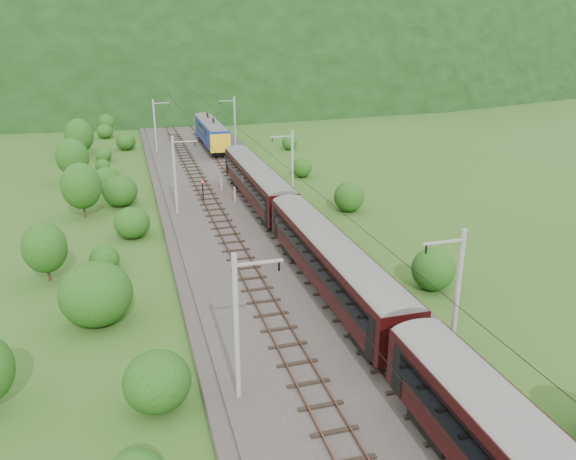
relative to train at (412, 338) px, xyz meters
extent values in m
plane|color=#32531A|center=(-2.40, 2.06, -3.52)|extent=(600.00, 600.00, 0.00)
cube|color=#38332D|center=(-2.40, 12.06, -3.37)|extent=(14.00, 220.00, 0.30)
cube|color=brown|center=(-5.52, 12.06, -3.03)|extent=(0.08, 220.00, 0.15)
cube|color=brown|center=(-4.08, 12.06, -3.03)|extent=(0.08, 220.00, 0.15)
cube|color=black|center=(-4.80, 12.06, -3.16)|extent=(2.40, 220.00, 0.12)
cube|color=brown|center=(-0.72, 12.06, -3.03)|extent=(0.08, 220.00, 0.15)
cube|color=brown|center=(0.72, 12.06, -3.03)|extent=(0.08, 220.00, 0.15)
cube|color=black|center=(0.00, 12.06, -3.16)|extent=(2.40, 220.00, 0.12)
cylinder|color=gray|center=(-8.60, 2.06, 0.78)|extent=(0.28, 0.28, 8.00)
cube|color=gray|center=(-7.40, 2.06, 4.18)|extent=(2.40, 0.12, 0.12)
cylinder|color=black|center=(-6.40, 2.06, 3.88)|extent=(0.10, 0.10, 0.50)
cylinder|color=gray|center=(-8.60, 34.06, 0.78)|extent=(0.28, 0.28, 8.00)
cube|color=gray|center=(-7.40, 34.06, 4.18)|extent=(2.40, 0.12, 0.12)
cylinder|color=black|center=(-6.40, 34.06, 3.88)|extent=(0.10, 0.10, 0.50)
cylinder|color=gray|center=(-8.60, 66.06, 0.78)|extent=(0.28, 0.28, 8.00)
cube|color=gray|center=(-7.40, 66.06, 4.18)|extent=(2.40, 0.12, 0.12)
cylinder|color=black|center=(-6.40, 66.06, 3.88)|extent=(0.10, 0.10, 0.50)
cylinder|color=gray|center=(-8.60, 98.06, 0.78)|extent=(0.28, 0.28, 8.00)
cube|color=gray|center=(-7.40, 98.06, 4.18)|extent=(2.40, 0.12, 0.12)
cylinder|color=black|center=(-6.40, 98.06, 3.88)|extent=(0.10, 0.10, 0.50)
cylinder|color=gray|center=(-8.60, 130.06, 0.78)|extent=(0.28, 0.28, 8.00)
cube|color=gray|center=(-7.40, 130.06, 4.18)|extent=(2.40, 0.12, 0.12)
cylinder|color=black|center=(-6.40, 130.06, 3.88)|extent=(0.10, 0.10, 0.50)
cylinder|color=gray|center=(3.80, 2.06, 0.78)|extent=(0.28, 0.28, 8.00)
cube|color=gray|center=(2.60, 2.06, 4.18)|extent=(2.40, 0.12, 0.12)
cylinder|color=black|center=(1.60, 2.06, 3.88)|extent=(0.10, 0.10, 0.50)
cylinder|color=gray|center=(3.80, 34.06, 0.78)|extent=(0.28, 0.28, 8.00)
cube|color=gray|center=(2.60, 34.06, 4.18)|extent=(2.40, 0.12, 0.12)
cylinder|color=black|center=(1.60, 34.06, 3.88)|extent=(0.10, 0.10, 0.50)
cylinder|color=gray|center=(3.80, 66.06, 0.78)|extent=(0.28, 0.28, 8.00)
cube|color=gray|center=(2.60, 66.06, 4.18)|extent=(2.40, 0.12, 0.12)
cylinder|color=black|center=(1.60, 66.06, 3.88)|extent=(0.10, 0.10, 0.50)
cylinder|color=gray|center=(3.80, 98.06, 0.78)|extent=(0.28, 0.28, 8.00)
cube|color=gray|center=(2.60, 98.06, 4.18)|extent=(2.40, 0.12, 0.12)
cylinder|color=black|center=(1.60, 98.06, 3.88)|extent=(0.10, 0.10, 0.50)
cylinder|color=gray|center=(3.80, 130.06, 0.78)|extent=(0.28, 0.28, 8.00)
cube|color=gray|center=(2.60, 130.06, 4.18)|extent=(2.40, 0.12, 0.12)
cylinder|color=black|center=(1.60, 130.06, 3.88)|extent=(0.10, 0.10, 0.50)
cylinder|color=black|center=(-4.80, 12.06, 3.58)|extent=(0.03, 198.00, 0.03)
cylinder|color=black|center=(0.00, 12.06, 3.58)|extent=(0.03, 198.00, 0.03)
ellipsoid|color=black|center=(-2.40, 262.06, -3.52)|extent=(504.00, 360.00, 244.00)
cube|color=black|center=(0.00, -3.57, -2.51)|extent=(2.19, 3.18, 0.89)
cube|color=black|center=(0.00, 11.68, -0.57)|extent=(2.88, 21.87, 2.98)
cylinder|color=slate|center=(0.00, 11.68, 0.78)|extent=(2.88, 21.76, 2.88)
cube|color=black|center=(-1.46, 11.68, -0.21)|extent=(0.05, 19.25, 1.14)
cube|color=black|center=(1.46, 11.68, -0.21)|extent=(0.05, 19.25, 1.14)
cube|color=black|center=(0.00, 4.03, -2.51)|extent=(2.19, 3.18, 0.89)
cube|color=black|center=(0.00, 19.34, -2.51)|extent=(2.19, 3.18, 0.89)
cube|color=black|center=(0.00, 34.60, -0.57)|extent=(2.88, 21.87, 2.98)
cylinder|color=slate|center=(0.00, 34.60, 0.78)|extent=(2.88, 21.76, 2.88)
cube|color=black|center=(-1.46, 34.60, -0.21)|extent=(0.05, 19.25, 1.14)
cube|color=black|center=(1.46, 34.60, -0.21)|extent=(0.05, 19.25, 1.14)
cube|color=black|center=(0.00, 26.94, -2.51)|extent=(2.19, 3.18, 0.89)
cube|color=black|center=(0.00, 42.25, -2.51)|extent=(2.19, 3.18, 0.89)
cube|color=#132897|center=(0.00, 66.46, -0.57)|extent=(2.88, 17.90, 2.98)
cylinder|color=slate|center=(0.00, 66.46, 0.78)|extent=(2.88, 17.81, 2.88)
cube|color=black|center=(-1.46, 66.46, -0.21)|extent=(0.05, 15.75, 1.14)
cube|color=black|center=(1.46, 66.46, -0.21)|extent=(0.05, 15.75, 1.14)
cube|color=black|center=(0.00, 60.19, -2.51)|extent=(2.19, 3.18, 0.89)
cube|color=black|center=(0.00, 72.72, -2.51)|extent=(2.19, 3.18, 0.89)
cube|color=gold|center=(0.00, 75.20, -0.77)|extent=(2.94, 0.50, 2.68)
cube|color=gold|center=(0.00, 57.71, -0.77)|extent=(2.94, 0.50, 2.68)
cube|color=black|center=(0.00, 69.46, 1.47)|extent=(0.08, 1.60, 0.89)
cylinder|color=red|center=(-2.73, 41.46, -2.42)|extent=(0.17, 0.17, 1.61)
cylinder|color=red|center=(-2.06, 36.60, -2.40)|extent=(0.18, 0.18, 1.65)
cylinder|color=black|center=(-5.42, 37.58, -2.14)|extent=(0.15, 0.15, 2.16)
sphere|color=red|center=(-5.42, 37.58, -1.01)|extent=(0.26, 0.26, 0.26)
ellipsoid|color=#1F4512|center=(-12.62, 2.73, -1.97)|extent=(3.45, 3.45, 3.10)
ellipsoid|color=#1F4512|center=(-15.81, 12.75, -1.41)|extent=(4.70, 4.70, 4.23)
ellipsoid|color=#1F4512|center=(-15.55, 21.48, -2.47)|extent=(2.34, 2.34, 2.10)
ellipsoid|color=#1F4512|center=(-13.19, 28.66, -2.06)|extent=(3.25, 3.25, 2.92)
ellipsoid|color=#1F4512|center=(-14.19, 39.33, -1.82)|extent=(3.78, 3.78, 3.40)
ellipsoid|color=#1F4512|center=(-15.63, 45.97, -2.06)|extent=(3.25, 3.25, 2.93)
ellipsoid|color=#1F4512|center=(-16.39, 55.94, -2.63)|extent=(1.99, 1.99, 1.79)
ellipsoid|color=#1F4512|center=(-16.39, 62.41, -2.47)|extent=(2.34, 2.34, 2.11)
ellipsoid|color=#1F4512|center=(-13.10, 70.39, -2.14)|extent=(3.06, 3.06, 2.76)
ellipsoid|color=#1F4512|center=(-16.49, 81.86, -2.26)|extent=(2.81, 2.81, 2.53)
ellipsoid|color=#1F4512|center=(-16.29, 90.83, -1.98)|extent=(3.44, 3.44, 3.09)
ellipsoid|color=#1F4512|center=(-17.53, 96.64, -1.97)|extent=(3.44, 3.44, 3.10)
cylinder|color=black|center=(-19.67, 20.71, -2.24)|extent=(0.24, 0.24, 2.57)
ellipsoid|color=#1F4512|center=(-19.67, 20.71, -0.77)|extent=(3.30, 3.30, 3.96)
cylinder|color=black|center=(-17.82, 36.35, -1.98)|extent=(0.24, 0.24, 3.09)
ellipsoid|color=#1F4512|center=(-17.82, 36.35, -0.21)|extent=(3.98, 3.98, 4.77)
cylinder|color=black|center=(-19.64, 51.14, -1.99)|extent=(0.24, 0.24, 3.07)
ellipsoid|color=#1F4512|center=(-19.64, 51.14, -0.24)|extent=(3.94, 3.94, 4.73)
cylinder|color=black|center=(-19.64, 65.82, -1.92)|extent=(0.24, 0.24, 3.21)
ellipsoid|color=#1F4512|center=(-19.64, 65.82, -0.08)|extent=(4.13, 4.13, 4.96)
ellipsoid|color=#1F4512|center=(7.87, 11.25, -2.08)|extent=(3.21, 3.21, 2.89)
ellipsoid|color=#1F4512|center=(9.02, 30.61, -2.08)|extent=(3.21, 3.21, 2.89)
ellipsoid|color=#1F4512|center=(8.61, 45.83, -2.36)|extent=(2.58, 2.58, 2.32)
ellipsoid|color=#1F4512|center=(11.97, 63.10, -2.45)|extent=(2.38, 2.38, 2.14)
camera|label=1|loc=(-12.95, -22.16, 14.76)|focal=35.00mm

